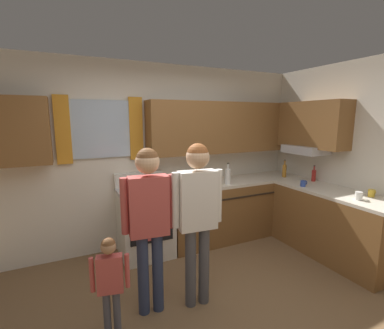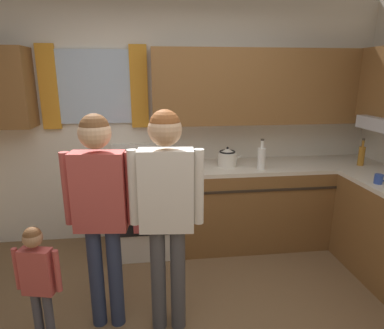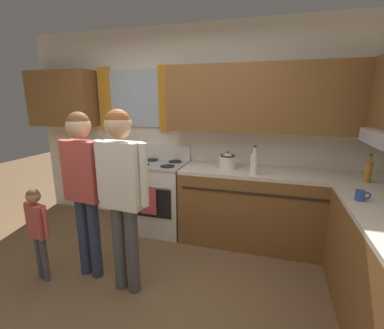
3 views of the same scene
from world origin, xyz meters
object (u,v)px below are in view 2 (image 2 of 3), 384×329
object	(u,v)px
stove_oven	(144,207)
bottle_milk_white	(261,158)
mug_cobalt_blue	(379,179)
stovetop_kettle	(227,157)
adult_holding_child	(100,200)
bottle_oil_amber	(361,155)
adult_in_plaid	(166,199)
small_child	(38,276)

from	to	relation	value
stove_oven	bottle_milk_white	distance (m)	1.33
bottle_milk_white	mug_cobalt_blue	distance (m)	1.06
stovetop_kettle	adult_holding_child	size ratio (longest dim) A/B	0.17
mug_cobalt_blue	bottle_oil_amber	bearing A→B (deg)	70.36
bottle_oil_amber	stovetop_kettle	size ratio (longest dim) A/B	1.04
mug_cobalt_blue	adult_in_plaid	bearing A→B (deg)	-166.40
stove_oven	small_child	world-z (taller)	stove_oven
mug_cobalt_blue	stovetop_kettle	distance (m)	1.40
adult_in_plaid	small_child	bearing A→B (deg)	-172.50
bottle_oil_amber	adult_in_plaid	world-z (taller)	adult_in_plaid
bottle_oil_amber	stovetop_kettle	world-z (taller)	bottle_oil_amber
mug_cobalt_blue	adult_in_plaid	xyz separation A→B (m)	(-1.89, -0.46, 0.08)
stove_oven	mug_cobalt_blue	xyz separation A→B (m)	(2.08, -0.75, 0.48)
stove_oven	stovetop_kettle	distance (m)	1.03
small_child	adult_holding_child	bearing A→B (deg)	26.98
mug_cobalt_blue	adult_holding_child	bearing A→B (deg)	-171.07
bottle_oil_amber	adult_in_plaid	bearing A→B (deg)	-153.61
mug_cobalt_blue	adult_in_plaid	distance (m)	1.95
stove_oven	bottle_oil_amber	bearing A→B (deg)	-4.17
stove_oven	bottle_oil_amber	xyz separation A→B (m)	(2.29, -0.17, 0.54)
mug_cobalt_blue	small_child	size ratio (longest dim) A/B	0.13
adult_in_plaid	bottle_oil_amber	bearing A→B (deg)	26.39
bottle_oil_amber	adult_in_plaid	size ratio (longest dim) A/B	0.18
bottle_milk_white	stovetop_kettle	size ratio (longest dim) A/B	1.14
stove_oven	adult_in_plaid	world-z (taller)	adult_in_plaid
small_child	stove_oven	bearing A→B (deg)	63.49
stovetop_kettle	adult_in_plaid	world-z (taller)	adult_in_plaid
bottle_milk_white	stovetop_kettle	bearing A→B (deg)	153.72
adult_holding_child	adult_in_plaid	size ratio (longest dim) A/B	0.98
stove_oven	small_child	distance (m)	1.48
bottle_oil_amber	small_child	size ratio (longest dim) A/B	0.31
stovetop_kettle	adult_in_plaid	size ratio (longest dim) A/B	0.17
bottle_oil_amber	adult_holding_child	bearing A→B (deg)	-159.53
small_child	bottle_milk_white	bearing A→B (deg)	31.63
mug_cobalt_blue	small_child	distance (m)	2.82
mug_cobalt_blue	adult_holding_child	size ratio (longest dim) A/B	0.07
small_child	stovetop_kettle	bearing A→B (deg)	40.12
stovetop_kettle	adult_in_plaid	distance (m)	1.37
stove_oven	adult_holding_child	xyz separation A→B (m)	(-0.26, -1.12, 0.54)
bottle_milk_white	adult_in_plaid	bearing A→B (deg)	-134.35
adult_holding_child	mug_cobalt_blue	bearing A→B (deg)	8.93
mug_cobalt_blue	stovetop_kettle	bearing A→B (deg)	148.70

